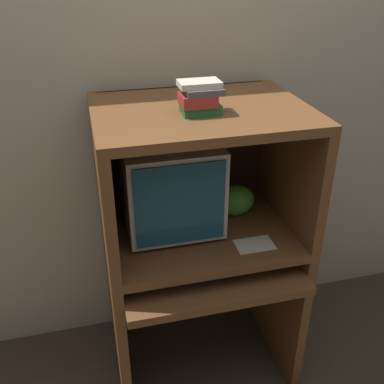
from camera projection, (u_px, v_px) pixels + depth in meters
name	position (u px, v px, depth m)	size (l,w,h in m)	color
wall_back	(179.00, 84.00, 1.99)	(6.00, 0.06, 2.60)	#B2A893
desk_base	(202.00, 297.00, 2.07)	(0.81, 0.69, 0.67)	brown
desk_monitor_shelf	(200.00, 232.00, 1.94)	(0.81, 0.62, 0.10)	brown
hutch_upper	(199.00, 149.00, 1.79)	(0.81, 0.62, 0.53)	brown
crt_monitor	(170.00, 182.00, 1.86)	(0.38, 0.41, 0.39)	beige
keyboard	(188.00, 271.00, 1.81)	(0.48, 0.16, 0.03)	black
mouse	(260.00, 257.00, 1.88)	(0.07, 0.05, 0.03)	black
snack_bag	(235.00, 200.00, 1.99)	(0.17, 0.13, 0.14)	green
book_stack	(200.00, 98.00, 1.58)	(0.15, 0.11, 0.12)	#236638
paper_card	(254.00, 245.00, 1.81)	(0.15, 0.10, 0.00)	beige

